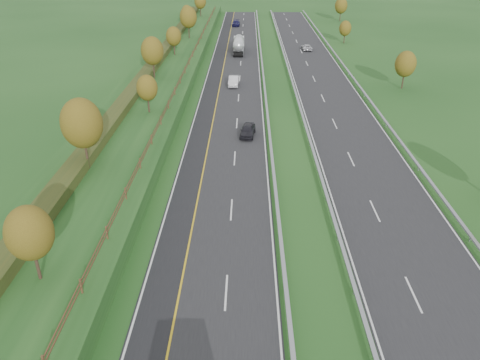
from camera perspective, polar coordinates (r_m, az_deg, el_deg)
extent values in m
plane|color=#1B4318|center=(75.24, 4.97, 9.00)|extent=(400.00, 400.00, 0.00)
cube|color=black|center=(79.86, -1.08, 10.20)|extent=(10.50, 200.00, 0.04)
cube|color=black|center=(80.99, 10.85, 9.97)|extent=(10.50, 200.00, 0.04)
cube|color=black|center=(80.08, -3.80, 10.20)|extent=(3.00, 200.00, 0.04)
cube|color=silver|center=(80.18, -4.75, 10.21)|extent=(0.15, 200.00, 0.01)
cube|color=gold|center=(79.96, -2.72, 10.22)|extent=(0.15, 200.00, 0.01)
cube|color=silver|center=(79.84, 2.60, 10.20)|extent=(0.15, 200.00, 0.01)
cube|color=silver|center=(80.28, 7.25, 10.11)|extent=(0.15, 200.00, 0.01)
cube|color=silver|center=(81.99, 14.38, 9.84)|extent=(0.15, 200.00, 0.01)
cube|color=silver|center=(36.09, -1.70, -13.49)|extent=(0.15, 4.00, 0.01)
cube|color=silver|center=(38.16, 20.38, -12.91)|extent=(0.15, 4.00, 0.01)
cube|color=silver|center=(45.82, -1.06, -3.61)|extent=(0.15, 4.00, 0.01)
cube|color=silver|center=(47.47, 16.12, -3.62)|extent=(0.15, 4.00, 0.01)
cube|color=silver|center=(56.43, -0.65, 2.68)|extent=(0.15, 4.00, 0.01)
cube|color=silver|center=(57.78, 13.37, 2.51)|extent=(0.15, 4.00, 0.01)
cube|color=silver|center=(67.51, -0.38, 6.95)|extent=(0.15, 4.00, 0.01)
cube|color=silver|center=(68.65, 11.47, 6.75)|extent=(0.15, 4.00, 0.01)
cube|color=silver|center=(78.86, -0.18, 10.01)|extent=(0.15, 4.00, 0.01)
cube|color=silver|center=(79.84, 10.07, 9.81)|extent=(0.15, 4.00, 0.01)
cube|color=silver|center=(90.38, -0.03, 12.29)|extent=(0.15, 4.00, 0.01)
cube|color=silver|center=(91.23, 9.00, 12.10)|extent=(0.15, 4.00, 0.01)
cube|color=silver|center=(102.01, 0.09, 14.05)|extent=(0.15, 4.00, 0.01)
cube|color=silver|center=(102.76, 8.15, 13.88)|extent=(0.15, 4.00, 0.01)
cube|color=silver|center=(113.72, 0.18, 15.45)|extent=(0.15, 4.00, 0.01)
cube|color=silver|center=(114.39, 7.47, 15.30)|extent=(0.15, 4.00, 0.01)
cube|color=silver|center=(125.48, 0.26, 16.59)|extent=(0.15, 4.00, 0.01)
cube|color=silver|center=(126.09, 6.91, 16.46)|extent=(0.15, 4.00, 0.01)
cube|color=silver|center=(137.28, 0.33, 17.53)|extent=(0.15, 4.00, 0.01)
cube|color=silver|center=(137.84, 6.44, 17.41)|extent=(0.15, 4.00, 0.01)
cube|color=silver|center=(149.12, 0.38, 18.33)|extent=(0.15, 4.00, 0.01)
cube|color=silver|center=(149.63, 6.04, 18.22)|extent=(0.15, 4.00, 0.01)
cube|color=silver|center=(160.97, 0.43, 19.01)|extent=(0.15, 4.00, 0.01)
cube|color=silver|center=(161.45, 5.69, 18.91)|extent=(0.15, 4.00, 0.01)
cube|color=silver|center=(172.85, 0.47, 19.59)|extent=(0.15, 4.00, 0.01)
cube|color=silver|center=(173.30, 5.39, 19.50)|extent=(0.15, 4.00, 0.01)
cube|color=#1B4318|center=(81.07, -10.47, 10.75)|extent=(12.00, 200.00, 2.00)
cube|color=#2D3B18|center=(81.07, -11.98, 11.75)|extent=(2.20, 180.00, 1.10)
cube|color=#422B19|center=(79.90, -7.33, 11.89)|extent=(0.08, 184.00, 0.10)
cube|color=#422B19|center=(79.79, -7.35, 12.16)|extent=(0.08, 184.00, 0.10)
cube|color=#422B19|center=(34.39, -18.80, -12.15)|extent=(0.12, 0.12, 1.20)
cube|color=#422B19|center=(39.32, -15.92, -6.19)|extent=(0.12, 0.12, 1.20)
cube|color=#422B19|center=(44.66, -13.76, -1.59)|extent=(0.12, 0.12, 1.20)
cube|color=#422B19|center=(50.27, -12.07, 2.00)|extent=(0.12, 0.12, 1.20)
cube|color=#422B19|center=(56.07, -10.73, 4.86)|extent=(0.12, 0.12, 1.20)
cube|color=#422B19|center=(62.01, -9.63, 7.17)|extent=(0.12, 0.12, 1.20)
cube|color=#422B19|center=(68.06, -8.72, 9.08)|extent=(0.12, 0.12, 1.20)
cube|color=#422B19|center=(74.18, -7.95, 10.67)|extent=(0.12, 0.12, 1.20)
cube|color=#422B19|center=(80.36, -7.29, 12.02)|extent=(0.12, 0.12, 1.20)
cube|color=#422B19|center=(86.59, -6.72, 13.17)|extent=(0.12, 0.12, 1.20)
cube|color=#422B19|center=(92.85, -6.22, 14.17)|extent=(0.12, 0.12, 1.20)
cube|color=#422B19|center=(99.15, -5.78, 15.04)|extent=(0.12, 0.12, 1.20)
cube|color=#422B19|center=(105.47, -5.39, 15.80)|extent=(0.12, 0.12, 1.20)
cube|color=#422B19|center=(111.81, -5.05, 16.48)|extent=(0.12, 0.12, 1.20)
cube|color=#422B19|center=(118.17, -4.73, 17.08)|extent=(0.12, 0.12, 1.20)
cube|color=#422B19|center=(124.54, -4.45, 17.62)|extent=(0.12, 0.12, 1.20)
cube|color=#422B19|center=(130.92, -4.20, 18.11)|extent=(0.12, 0.12, 1.20)
cube|color=#422B19|center=(137.32, -3.96, 18.56)|extent=(0.12, 0.12, 1.20)
cube|color=#422B19|center=(143.72, -3.75, 18.96)|extent=(0.12, 0.12, 1.20)
cube|color=#422B19|center=(150.14, -3.55, 19.33)|extent=(0.12, 0.12, 1.20)
cube|color=#422B19|center=(156.56, -3.37, 19.67)|extent=(0.12, 0.12, 1.20)
cube|color=#422B19|center=(162.98, -3.21, 19.98)|extent=(0.12, 0.12, 1.20)
cube|color=#422B19|center=(169.42, -3.05, 20.26)|extent=(0.12, 0.12, 1.20)
cube|color=gray|center=(79.69, 3.09, 10.58)|extent=(0.32, 200.00, 0.18)
cube|color=gray|center=(36.03, 5.57, -13.24)|extent=(0.10, 0.14, 0.56)
cube|color=gray|center=(41.57, 4.90, -6.94)|extent=(0.10, 0.14, 0.56)
cube|color=gray|center=(47.50, 4.40, -2.17)|extent=(0.10, 0.14, 0.56)
cube|color=gray|center=(53.69, 4.01, 1.53)|extent=(0.10, 0.14, 0.56)
cube|color=gray|center=(60.05, 3.71, 4.45)|extent=(0.10, 0.14, 0.56)
cube|color=gray|center=(66.55, 3.46, 6.80)|extent=(0.10, 0.14, 0.56)
cube|color=gray|center=(73.13, 3.25, 8.74)|extent=(0.10, 0.14, 0.56)
cube|color=gray|center=(79.79, 3.08, 10.35)|extent=(0.10, 0.14, 0.56)
cube|color=gray|center=(86.50, 2.93, 11.71)|extent=(0.10, 0.14, 0.56)
cube|color=gray|center=(93.26, 2.81, 12.88)|extent=(0.10, 0.14, 0.56)
cube|color=gray|center=(100.05, 2.70, 13.89)|extent=(0.10, 0.14, 0.56)
cube|color=gray|center=(106.86, 2.60, 14.77)|extent=(0.10, 0.14, 0.56)
cube|color=gray|center=(113.70, 2.51, 15.54)|extent=(0.10, 0.14, 0.56)
cube|color=gray|center=(120.55, 2.43, 16.23)|extent=(0.10, 0.14, 0.56)
cube|color=gray|center=(127.43, 2.37, 16.84)|extent=(0.10, 0.14, 0.56)
cube|color=gray|center=(134.31, 2.30, 17.39)|extent=(0.10, 0.14, 0.56)
cube|color=gray|center=(141.21, 2.25, 17.89)|extent=(0.10, 0.14, 0.56)
cube|color=gray|center=(148.11, 2.19, 18.34)|extent=(0.10, 0.14, 0.56)
cube|color=gray|center=(155.03, 2.15, 18.75)|extent=(0.10, 0.14, 0.56)
cube|color=gray|center=(161.95, 2.10, 19.12)|extent=(0.10, 0.14, 0.56)
cube|color=gray|center=(168.88, 2.06, 19.47)|extent=(0.10, 0.14, 0.56)
cube|color=gray|center=(175.81, 2.03, 19.78)|extent=(0.10, 0.14, 0.56)
cube|color=gray|center=(80.04, 6.80, 10.51)|extent=(0.32, 200.00, 0.18)
cube|color=gray|center=(36.80, 13.72, -13.02)|extent=(0.10, 0.14, 0.56)
cube|color=gray|center=(42.24, 11.87, -6.88)|extent=(0.10, 0.14, 0.56)
cube|color=gray|center=(48.09, 10.48, -2.19)|extent=(0.10, 0.14, 0.56)
cube|color=gray|center=(54.21, 9.40, 1.47)|extent=(0.10, 0.14, 0.56)
cube|color=gray|center=(60.52, 8.55, 4.38)|extent=(0.10, 0.14, 0.56)
cube|color=gray|center=(66.97, 7.85, 6.73)|extent=(0.10, 0.14, 0.56)
cube|color=gray|center=(73.52, 7.27, 8.66)|extent=(0.10, 0.14, 0.56)
cube|color=gray|center=(80.14, 6.79, 10.28)|extent=(0.10, 0.14, 0.56)
cube|color=gray|center=(86.83, 6.37, 11.64)|extent=(0.10, 0.14, 0.56)
cube|color=gray|center=(93.56, 6.01, 12.81)|extent=(0.10, 0.14, 0.56)
cube|color=gray|center=(100.33, 5.70, 13.83)|extent=(0.10, 0.14, 0.56)
cube|color=gray|center=(107.12, 5.42, 14.71)|extent=(0.10, 0.14, 0.56)
cube|color=gray|center=(113.94, 5.17, 15.49)|extent=(0.10, 0.14, 0.56)
cube|color=gray|center=(120.79, 4.95, 16.18)|extent=(0.10, 0.14, 0.56)
cube|color=gray|center=(127.65, 4.76, 16.79)|extent=(0.10, 0.14, 0.56)
cube|color=gray|center=(134.52, 4.58, 17.35)|extent=(0.10, 0.14, 0.56)
cube|color=gray|center=(141.41, 4.42, 17.85)|extent=(0.10, 0.14, 0.56)
cube|color=gray|center=(148.30, 4.27, 18.30)|extent=(0.10, 0.14, 0.56)
cube|color=gray|center=(155.21, 4.13, 18.71)|extent=(0.10, 0.14, 0.56)
cube|color=gray|center=(162.12, 4.01, 19.09)|extent=(0.10, 0.14, 0.56)
cube|color=gray|center=(169.05, 3.90, 19.43)|extent=(0.10, 0.14, 0.56)
cube|color=gray|center=(175.97, 3.79, 19.75)|extent=(0.10, 0.14, 0.56)
cube|color=gray|center=(82.00, 14.95, 10.19)|extent=(0.32, 200.00, 0.18)
cube|color=gray|center=(45.84, 26.21, -6.45)|extent=(0.10, 0.14, 0.56)
cube|color=gray|center=(57.06, 20.90, 1.31)|extent=(0.10, 0.14, 0.56)
cube|color=gray|center=(69.30, 17.39, 6.43)|extent=(0.10, 0.14, 0.56)
cube|color=gray|center=(82.10, 14.92, 9.97)|extent=(0.10, 0.14, 0.56)
cube|color=gray|center=(95.24, 13.09, 12.53)|extent=(0.10, 0.14, 0.56)
cube|color=gray|center=(108.59, 11.68, 14.46)|extent=(0.10, 0.14, 0.56)
cube|color=gray|center=(122.09, 10.56, 15.96)|extent=(0.10, 0.14, 0.56)
cube|color=gray|center=(135.70, 9.66, 17.15)|extent=(0.10, 0.14, 0.56)
cube|color=gray|center=(149.37, 8.91, 18.13)|extent=(0.10, 0.14, 0.56)
cube|color=gray|center=(163.10, 8.28, 18.94)|extent=(0.10, 0.14, 0.56)
cube|color=gray|center=(176.87, 7.74, 19.62)|extent=(0.10, 0.14, 0.56)
cylinder|color=#2D2116|center=(36.39, -23.49, -9.44)|extent=(0.24, 0.24, 2.43)
ellipsoid|color=#514011|center=(34.96, -24.30, -5.91)|extent=(3.24, 3.24, 4.05)
cylinder|color=#2D2116|center=(51.39, -18.18, 2.97)|extent=(0.24, 0.24, 3.15)
ellipsoid|color=#514011|center=(50.13, -18.75, 6.57)|extent=(4.20, 4.20, 5.25)
cylinder|color=#2D2116|center=(66.97, -11.08, 9.02)|extent=(0.24, 0.24, 2.16)
ellipsoid|color=#514011|center=(66.28, -11.26, 10.96)|extent=(2.88, 2.88, 3.60)
cylinder|color=#2D2116|center=(84.32, -10.46, 13.11)|extent=(0.24, 0.24, 2.88)
ellipsoid|color=#514011|center=(83.61, -10.65, 15.21)|extent=(3.84, 3.84, 4.80)
cylinder|color=#2D2116|center=(101.49, -8.00, 15.53)|extent=(0.24, 0.24, 2.34)
ellipsoid|color=#514011|center=(101.01, -8.10, 16.96)|extent=(3.12, 3.12, 3.90)
cylinder|color=#2D2116|center=(118.82, -6.24, 17.53)|extent=(0.24, 0.24, 3.06)
ellipsoid|color=#514011|center=(118.29, -6.33, 19.14)|extent=(4.08, 4.08, 5.10)
cylinder|color=#2D2116|center=(136.82, -6.43, 18.65)|extent=(0.24, 0.24, 2.25)
ellipsoid|color=#514011|center=(136.47, -6.49, 19.67)|extent=(3.00, 3.00, 3.75)
cylinder|color=#2D2116|center=(154.28, -4.83, 19.79)|extent=(0.24, 0.24, 2.70)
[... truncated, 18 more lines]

